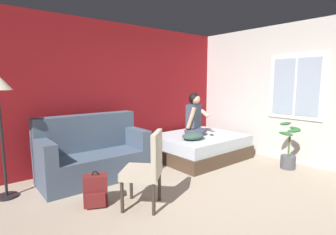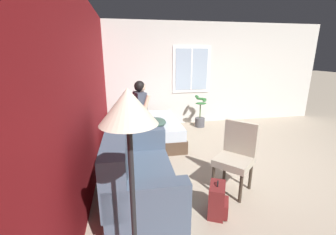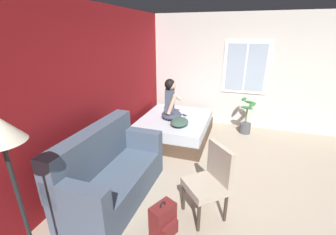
{
  "view_description": "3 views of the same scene",
  "coord_description": "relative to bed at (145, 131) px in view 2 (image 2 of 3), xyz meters",
  "views": [
    {
      "loc": [
        -2.37,
        -1.92,
        1.6
      ],
      "look_at": [
        0.79,
        1.91,
        0.9
      ],
      "focal_mm": 28.0,
      "sensor_mm": 36.0,
      "label": 1
    },
    {
      "loc": [
        -3.22,
        2.16,
        1.89
      ],
      "look_at": [
        0.64,
        1.43,
        0.77
      ],
      "focal_mm": 24.0,
      "sensor_mm": 36.0,
      "label": 2
    },
    {
      "loc": [
        -2.97,
        0.45,
        2.27
      ],
      "look_at": [
        0.79,
        1.7,
        0.76
      ],
      "focal_mm": 24.0,
      "sensor_mm": 36.0,
      "label": 3
    }
  ],
  "objects": [
    {
      "name": "ground_plane",
      "position": [
        -1.52,
        -1.78,
        -0.24
      ],
      "size": [
        40.0,
        40.0,
        0.0
      ],
      "primitive_type": "plane",
      "color": "tan"
    },
    {
      "name": "wall_back_accent",
      "position": [
        -1.52,
        0.98,
        1.11
      ],
      "size": [
        10.45,
        0.16,
        2.7
      ],
      "primitive_type": "cube",
      "color": "maroon",
      "rests_on": "ground"
    },
    {
      "name": "wall_side_with_window",
      "position": [
        1.28,
        -1.77,
        1.12
      ],
      "size": [
        0.19,
        6.75,
        2.7
      ],
      "color": "silver",
      "rests_on": "ground"
    },
    {
      "name": "bed",
      "position": [
        0.0,
        0.0,
        0.0
      ],
      "size": [
        1.76,
        1.49,
        0.48
      ],
      "color": "#4C3828",
      "rests_on": "ground"
    },
    {
      "name": "couch",
      "position": [
        -2.19,
        0.3,
        0.16
      ],
      "size": [
        1.71,
        0.84,
        1.04
      ],
      "color": "#47566B",
      "rests_on": "ground"
    },
    {
      "name": "side_chair",
      "position": [
        -2.08,
        -1.09,
        0.3
      ],
      "size": [
        0.65,
        0.65,
        0.98
      ],
      "color": "#382D23",
      "rests_on": "ground"
    },
    {
      "name": "person_seated",
      "position": [
        -0.05,
        0.08,
        0.6
      ],
      "size": [
        0.62,
        0.57,
        0.88
      ],
      "color": "#383D51",
      "rests_on": "bed"
    },
    {
      "name": "backpack",
      "position": [
        -2.57,
        -0.64,
        -0.04
      ],
      "size": [
        0.35,
        0.33,
        0.46
      ],
      "color": "maroon",
      "rests_on": "ground"
    },
    {
      "name": "throw_pillow",
      "position": [
        -0.39,
        -0.21,
        0.31
      ],
      "size": [
        0.5,
        0.39,
        0.14
      ],
      "primitive_type": "ellipsoid",
      "rotation": [
        0.0,
        0.0,
        0.06
      ],
      "color": "#385147",
      "rests_on": "bed"
    },
    {
      "name": "cell_phone",
      "position": [
        0.21,
        -0.16,
        0.25
      ],
      "size": [
        0.14,
        0.16,
        0.01
      ],
      "primitive_type": "cube",
      "rotation": [
        0.0,
        0.0,
        5.61
      ],
      "color": "black",
      "rests_on": "bed"
    },
    {
      "name": "floor_lamp",
      "position": [
        -3.43,
        0.37,
        1.19
      ],
      "size": [
        0.36,
        0.36,
        1.7
      ],
      "color": "black",
      "rests_on": "ground"
    },
    {
      "name": "potted_plant",
      "position": [
        0.76,
        -1.52,
        0.07
      ],
      "size": [
        0.39,
        0.37,
        0.85
      ],
      "color": "#4C4C51",
      "rests_on": "ground"
    }
  ]
}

